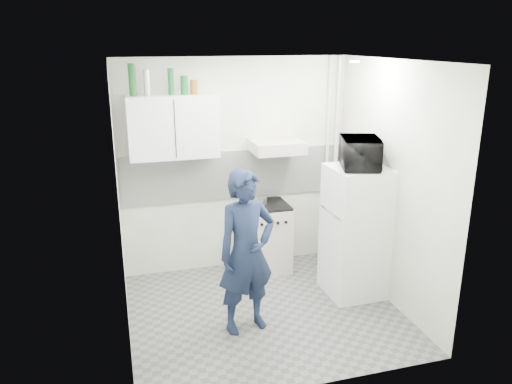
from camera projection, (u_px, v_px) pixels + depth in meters
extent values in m
plane|color=slate|center=(264.00, 311.00, 5.33)|extent=(2.80, 2.80, 0.00)
plane|color=white|center=(266.00, 60.00, 4.56)|extent=(2.80, 2.80, 0.00)
plane|color=white|center=(235.00, 166.00, 6.09)|extent=(2.80, 0.00, 2.80)
plane|color=white|center=(119.00, 208.00, 4.58)|extent=(0.00, 2.60, 2.60)
plane|color=white|center=(390.00, 185.00, 5.32)|extent=(0.00, 2.60, 2.60)
imported|color=#151E37|center=(247.00, 252.00, 4.80)|extent=(0.67, 0.51, 1.64)
cube|color=beige|center=(267.00, 238.00, 6.21)|extent=(0.52, 0.52, 0.83)
cube|color=white|center=(355.00, 232.00, 5.54)|extent=(0.62, 0.62, 1.48)
cube|color=black|center=(267.00, 205.00, 6.09)|extent=(0.50, 0.50, 0.03)
cylinder|color=silver|center=(260.00, 200.00, 6.08)|extent=(0.16, 0.16, 0.09)
imported|color=black|center=(360.00, 153.00, 5.27)|extent=(0.67, 0.55, 0.32)
cylinder|color=#144C1E|center=(132.00, 80.00, 5.31)|extent=(0.08, 0.08, 0.34)
cylinder|color=silver|center=(147.00, 83.00, 5.36)|extent=(0.07, 0.07, 0.28)
cylinder|color=#144C1E|center=(171.00, 82.00, 5.43)|extent=(0.06, 0.06, 0.29)
cylinder|color=#144C1E|center=(184.00, 85.00, 5.48)|extent=(0.08, 0.08, 0.21)
cylinder|color=brown|center=(194.00, 87.00, 5.51)|extent=(0.08, 0.08, 0.16)
cube|color=white|center=(173.00, 127.00, 5.57)|extent=(1.00, 0.35, 0.70)
cube|color=beige|center=(277.00, 146.00, 5.90)|extent=(0.60, 0.50, 0.14)
cube|color=white|center=(235.00, 174.00, 6.11)|extent=(2.74, 0.03, 0.60)
cylinder|color=beige|center=(335.00, 161.00, 6.36)|extent=(0.05, 0.05, 2.60)
cylinder|color=beige|center=(327.00, 161.00, 6.33)|extent=(0.04, 0.04, 2.60)
cylinder|color=white|center=(355.00, 62.00, 5.02)|extent=(0.10, 0.10, 0.02)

